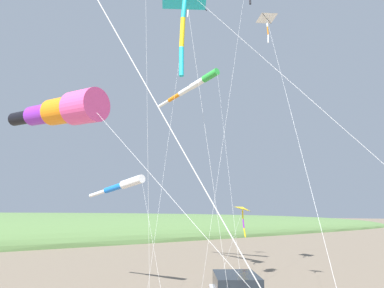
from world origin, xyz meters
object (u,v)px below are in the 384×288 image
kite_windsock_striped_overhead (64,110)px  kite_delta_green_low_center (243,209)px  kite_windsock_black_fish_shape (122,185)px  kite_delta_checkered_midright (267,20)px  kite_windsock_long_streamer_right (194,85)px

kite_windsock_striped_overhead → kite_delta_green_low_center: bearing=-57.1°
kite_windsock_black_fish_shape → kite_delta_green_low_center: bearing=-80.6°
kite_delta_checkered_midright → kite_delta_green_low_center: 15.86m
kite_windsock_black_fish_shape → kite_windsock_long_streamer_right: size_ratio=0.66×
kite_windsock_striped_overhead → kite_delta_green_low_center: size_ratio=0.74×
kite_delta_green_low_center → kite_windsock_black_fish_shape: 12.01m
kite_delta_green_low_center → kite_windsock_black_fish_shape: kite_windsock_black_fish_shape is taller
kite_windsock_black_fish_shape → kite_windsock_long_streamer_right: bearing=-70.1°
kite_delta_green_low_center → kite_windsock_black_fish_shape: size_ratio=1.28×
kite_windsock_striped_overhead → kite_delta_checkered_midright: bearing=-78.5°
kite_delta_green_low_center → kite_windsock_long_streamer_right: kite_windsock_long_streamer_right is taller
kite_delta_checkered_midright → kite_windsock_long_streamer_right: (10.64, -3.63, 0.31)m
kite_delta_checkered_midright → kite_windsock_black_fish_shape: (7.98, 3.72, -8.10)m
kite_windsock_long_streamer_right → kite_delta_green_low_center: bearing=-99.0°
kite_delta_checkered_midright → kite_windsock_black_fish_shape: 11.96m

